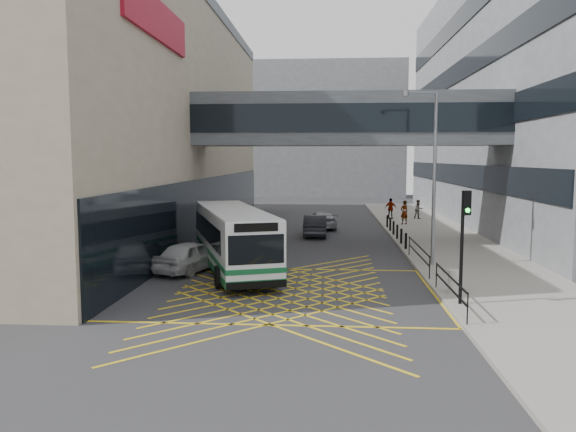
% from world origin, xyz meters
% --- Properties ---
extents(ground, '(120.00, 120.00, 0.00)m').
position_xyz_m(ground, '(0.00, 0.00, 0.00)').
color(ground, '#333335').
extents(building_whsmith, '(24.17, 42.00, 16.00)m').
position_xyz_m(building_whsmith, '(-17.98, 16.00, 8.00)').
color(building_whsmith, tan).
rests_on(building_whsmith, ground).
extents(building_far, '(28.00, 16.00, 18.00)m').
position_xyz_m(building_far, '(-2.00, 60.00, 9.00)').
color(building_far, slate).
rests_on(building_far, ground).
extents(skybridge, '(20.00, 4.10, 3.00)m').
position_xyz_m(skybridge, '(3.00, 12.00, 7.50)').
color(skybridge, '#454B50').
rests_on(skybridge, ground).
extents(pavement, '(6.00, 54.00, 0.16)m').
position_xyz_m(pavement, '(9.00, 15.00, 0.08)').
color(pavement, gray).
rests_on(pavement, ground).
extents(box_junction, '(12.00, 9.00, 0.01)m').
position_xyz_m(box_junction, '(0.00, 0.00, 0.00)').
color(box_junction, gold).
rests_on(box_junction, ground).
extents(bus, '(5.68, 10.59, 2.91)m').
position_xyz_m(bus, '(-2.58, 4.04, 1.56)').
color(bus, silver).
rests_on(bus, ground).
extents(car_white, '(3.42, 5.00, 1.47)m').
position_xyz_m(car_white, '(-4.50, 3.69, 0.74)').
color(car_white, silver).
rests_on(car_white, ground).
extents(car_dark, '(1.83, 4.60, 1.43)m').
position_xyz_m(car_dark, '(1.00, 16.05, 0.72)').
color(car_dark, '#232428').
rests_on(car_dark, ground).
extents(car_silver, '(2.59, 4.64, 1.36)m').
position_xyz_m(car_silver, '(1.40, 20.19, 0.68)').
color(car_silver, gray).
rests_on(car_silver, ground).
extents(traffic_light, '(0.32, 0.48, 4.01)m').
position_xyz_m(traffic_light, '(6.54, -2.11, 2.77)').
color(traffic_light, black).
rests_on(traffic_light, pavement).
extents(street_lamp, '(1.80, 0.90, 8.19)m').
position_xyz_m(street_lamp, '(6.69, 5.21, 4.82)').
color(street_lamp, slate).
rests_on(street_lamp, pavement).
extents(litter_bin, '(0.50, 0.50, 0.87)m').
position_xyz_m(litter_bin, '(6.67, -0.33, 0.59)').
color(litter_bin, '#ADA89E').
rests_on(litter_bin, pavement).
extents(kerb_railings, '(0.05, 12.54, 1.00)m').
position_xyz_m(kerb_railings, '(6.15, 1.78, 0.88)').
color(kerb_railings, black).
rests_on(kerb_railings, pavement).
extents(bollards, '(0.14, 10.14, 0.90)m').
position_xyz_m(bollards, '(6.25, 15.00, 0.61)').
color(bollards, black).
rests_on(bollards, pavement).
extents(pedestrian_a, '(0.89, 0.81, 1.83)m').
position_xyz_m(pedestrian_a, '(7.75, 22.01, 1.07)').
color(pedestrian_a, gray).
rests_on(pedestrian_a, pavement).
extents(pedestrian_b, '(0.87, 0.67, 1.58)m').
position_xyz_m(pedestrian_b, '(9.47, 25.98, 0.95)').
color(pedestrian_b, gray).
rests_on(pedestrian_b, pavement).
extents(pedestrian_c, '(1.12, 0.80, 1.72)m').
position_xyz_m(pedestrian_c, '(7.15, 25.94, 1.02)').
color(pedestrian_c, gray).
rests_on(pedestrian_c, pavement).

